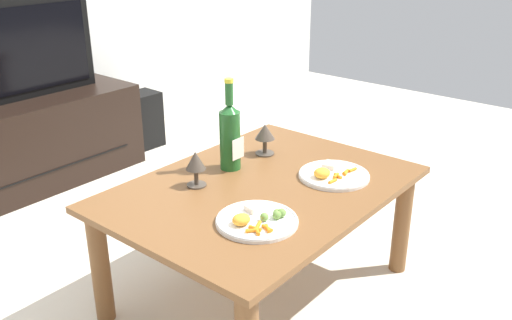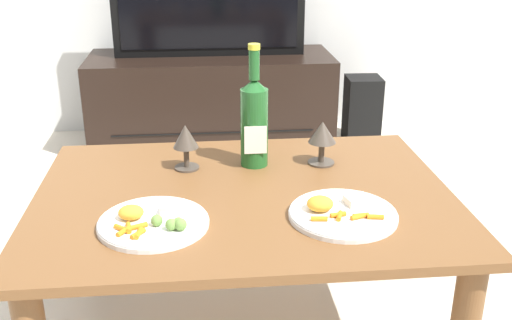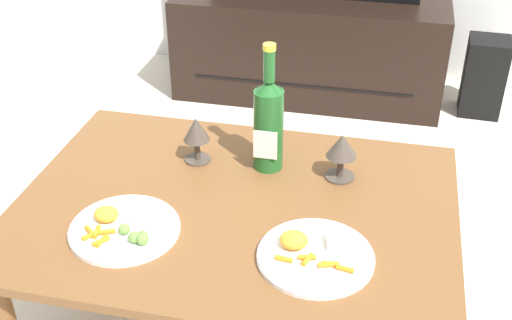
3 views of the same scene
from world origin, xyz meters
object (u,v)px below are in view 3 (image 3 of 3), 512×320
at_px(tv_stand, 310,46).
at_px(dinner_plate_right, 314,254).
at_px(floor_speaker, 484,76).
at_px(goblet_right, 342,149).
at_px(dining_table, 235,228).
at_px(dinner_plate_left, 124,228).
at_px(wine_bottle, 269,121).
at_px(goblet_left, 196,132).

xyz_separation_m(tv_stand, dinner_plate_right, (0.28, -1.84, 0.24)).
height_order(floor_speaker, goblet_right, goblet_right).
bearing_deg(goblet_right, dinner_plate_right, -93.08).
relative_size(dining_table, dinner_plate_left, 4.19).
bearing_deg(wine_bottle, floor_speaker, 62.83).
xyz_separation_m(wine_bottle, goblet_right, (0.20, -0.01, -0.05)).
bearing_deg(dining_table, goblet_left, 130.10).
bearing_deg(wine_bottle, goblet_left, -176.56).
bearing_deg(goblet_right, goblet_left, 180.00).
bearing_deg(goblet_right, floor_speaker, 69.76).
xyz_separation_m(wine_bottle, goblet_left, (-0.20, -0.01, -0.05)).
bearing_deg(tv_stand, dinner_plate_right, -81.39).
bearing_deg(dinner_plate_left, floor_speaker, 60.55).
distance_m(tv_stand, wine_bottle, 1.52).
bearing_deg(dinner_plate_left, dining_table, 35.66).
relative_size(dining_table, wine_bottle, 3.09).
bearing_deg(dinner_plate_right, goblet_left, 137.79).
distance_m(dinner_plate_left, dinner_plate_right, 0.47).
xyz_separation_m(goblet_left, dinner_plate_right, (0.39, -0.35, -0.08)).
bearing_deg(dinner_plate_right, wine_bottle, 116.87).
bearing_deg(goblet_right, dinner_plate_left, -143.81).
bearing_deg(dining_table, floor_speaker, 64.38).
bearing_deg(tv_stand, dinner_plate_left, -95.80).
xyz_separation_m(dining_table, goblet_left, (-0.16, 0.19, 0.17)).
bearing_deg(goblet_right, tv_stand, 101.30).
distance_m(goblet_left, dinner_plate_right, 0.53).
xyz_separation_m(goblet_right, dinner_plate_left, (-0.48, -0.35, -0.08)).
bearing_deg(goblet_left, dining_table, -49.90).
bearing_deg(tv_stand, floor_speaker, -2.51).
xyz_separation_m(dinner_plate_left, dinner_plate_right, (0.47, 0.00, -0.00)).
bearing_deg(dinner_plate_right, goblet_right, 86.92).
height_order(dining_table, goblet_left, goblet_left).
height_order(goblet_right, dinner_plate_right, goblet_right).
xyz_separation_m(floor_speaker, dinner_plate_left, (-1.02, -1.80, 0.30)).
bearing_deg(goblet_right, wine_bottle, 176.56).
height_order(goblet_right, dinner_plate_left, goblet_right).
bearing_deg(dinner_plate_left, dinner_plate_right, 0.36).
relative_size(goblet_right, dinner_plate_right, 0.49).
xyz_separation_m(goblet_right, dinner_plate_right, (-0.02, -0.35, -0.08)).
xyz_separation_m(dining_table, wine_bottle, (0.05, 0.20, 0.22)).
distance_m(dining_table, wine_bottle, 0.30).
distance_m(dining_table, floor_speaker, 1.83).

